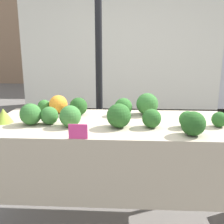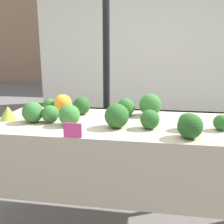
% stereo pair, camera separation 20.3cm
% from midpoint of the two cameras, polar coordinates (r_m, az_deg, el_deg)
% --- Properties ---
extents(ground_plane, '(40.00, 40.00, 0.00)m').
position_cam_midpoint_polar(ground_plane, '(2.42, 2.58, -21.57)').
color(ground_plane, slate).
extents(tent_pole, '(0.07, 0.07, 2.63)m').
position_cam_midpoint_polar(tent_pole, '(2.71, 0.94, 12.08)').
color(tent_pole, black).
rests_on(tent_pole, ground_plane).
extents(parked_truck, '(4.96, 1.93, 2.49)m').
position_cam_midpoint_polar(parked_truck, '(5.67, 12.44, 12.72)').
color(parked_truck, silver).
rests_on(parked_truck, ground_plane).
extents(market_table, '(1.89, 0.82, 0.84)m').
position_cam_midpoint_polar(market_table, '(2.02, 2.59, -5.59)').
color(market_table, tan).
rests_on(market_table, ground_plane).
extents(orange_cauliflower, '(0.16, 0.16, 0.16)m').
position_cam_midpoint_polar(orange_cauliflower, '(2.37, -8.27, 1.88)').
color(orange_cauliflower, orange).
rests_on(orange_cauliflower, market_table).
extents(romanesco_head, '(0.14, 0.14, 0.11)m').
position_cam_midpoint_polar(romanesco_head, '(2.22, -19.29, -0.22)').
color(romanesco_head, '#93B238').
rests_on(romanesco_head, market_table).
extents(broccoli_head_0, '(0.15, 0.15, 0.15)m').
position_cam_midpoint_polar(broccoli_head_0, '(2.27, -4.12, 1.36)').
color(broccoli_head_0, '#23511E').
rests_on(broccoli_head_0, market_table).
extents(broccoli_head_1, '(0.16, 0.16, 0.16)m').
position_cam_midpoint_polar(broccoli_head_1, '(1.95, -6.34, -0.71)').
color(broccoli_head_1, '#387533').
rests_on(broccoli_head_1, market_table).
extents(broccoli_head_2, '(0.12, 0.12, 0.12)m').
position_cam_midpoint_polar(broccoli_head_2, '(2.44, -11.13, 1.54)').
color(broccoli_head_2, '#2D6628').
rests_on(broccoli_head_2, market_table).
extents(broccoli_head_3, '(0.18, 0.18, 0.18)m').
position_cam_midpoint_polar(broccoli_head_3, '(1.89, 4.13, -0.88)').
color(broccoli_head_3, '#285B23').
rests_on(broccoli_head_3, market_table).
extents(broccoli_head_4, '(0.12, 0.12, 0.12)m').
position_cam_midpoint_polar(broccoli_head_4, '(1.94, 18.97, -2.03)').
color(broccoli_head_4, '#2D6628').
rests_on(broccoli_head_4, market_table).
extents(broccoli_head_5, '(0.16, 0.16, 0.16)m').
position_cam_midpoint_polar(broccoli_head_5, '(2.08, -14.27, -0.06)').
color(broccoli_head_5, '#336B2D').
rests_on(broccoli_head_5, market_table).
extents(broccoli_head_6, '(0.16, 0.16, 0.16)m').
position_cam_midpoint_polar(broccoli_head_6, '(1.77, 19.84, -2.94)').
color(broccoli_head_6, '#23511E').
rests_on(broccoli_head_6, market_table).
extents(broccoli_head_7, '(0.11, 0.11, 0.11)m').
position_cam_midpoint_polar(broccoli_head_7, '(2.03, 25.43, -2.12)').
color(broccoli_head_7, '#285B23').
rests_on(broccoli_head_7, market_table).
extents(broccoli_head_8, '(0.15, 0.15, 0.15)m').
position_cam_midpoint_polar(broccoli_head_8, '(2.22, 5.64, 1.03)').
color(broccoli_head_8, '#2D6628').
rests_on(broccoli_head_8, market_table).
extents(broccoli_head_9, '(0.14, 0.14, 0.14)m').
position_cam_midpoint_polar(broccoli_head_9, '(1.90, 11.30, -1.63)').
color(broccoli_head_9, '#285B23').
rests_on(broccoli_head_9, market_table).
extents(broccoli_head_10, '(0.19, 0.19, 0.19)m').
position_cam_midpoint_polar(broccoli_head_10, '(2.26, 10.91, 1.53)').
color(broccoli_head_10, '#336B2D').
rests_on(broccoli_head_10, market_table).
extents(broccoli_head_11, '(0.14, 0.14, 0.14)m').
position_cam_midpoint_polar(broccoli_head_11, '(2.05, -10.56, -0.46)').
color(broccoli_head_11, '#336B2D').
rests_on(broccoli_head_11, market_table).
extents(price_sign, '(0.12, 0.01, 0.10)m').
position_cam_midpoint_polar(price_sign, '(1.69, -5.22, -4.05)').
color(price_sign, '#E53D84').
rests_on(price_sign, market_table).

